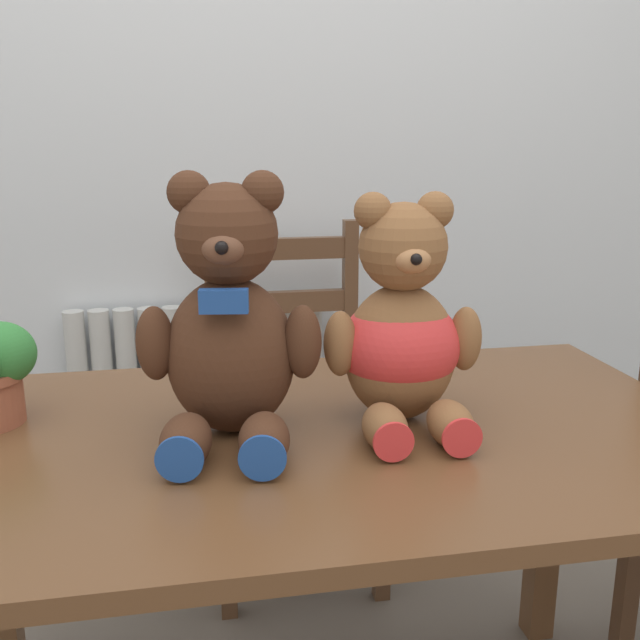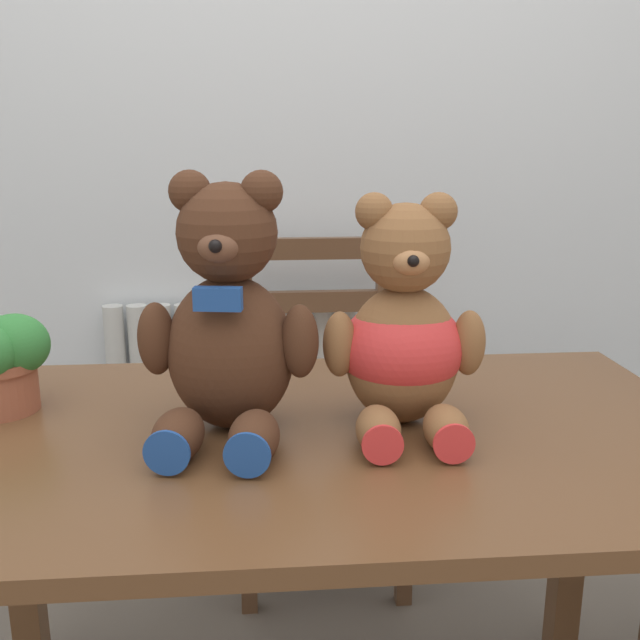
# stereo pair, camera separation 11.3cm
# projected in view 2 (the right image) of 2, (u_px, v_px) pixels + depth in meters

# --- Properties ---
(wall_back) EXTENTS (8.00, 0.04, 2.60)m
(wall_back) POSITION_uv_depth(u_px,v_px,m) (286.00, 93.00, 2.05)
(wall_back) COLOR silver
(wall_back) RESTS_ON ground_plane
(radiator) EXTENTS (0.76, 0.10, 0.70)m
(radiator) POSITION_uv_depth(u_px,v_px,m) (235.00, 423.00, 2.22)
(radiator) COLOR beige
(radiator) RESTS_ON ground_plane
(dining_table) EXTENTS (1.31, 0.76, 0.72)m
(dining_table) POSITION_uv_depth(u_px,v_px,m) (316.00, 488.00, 1.17)
(dining_table) COLOR brown
(dining_table) RESTS_ON ground_plane
(wooden_chair_behind) EXTENTS (0.44, 0.44, 0.95)m
(wooden_chair_behind) POSITION_uv_depth(u_px,v_px,m) (319.00, 405.00, 1.98)
(wooden_chair_behind) COLOR brown
(wooden_chair_behind) RESTS_ON ground_plane
(teddy_bear_left) EXTENTS (0.29, 0.30, 0.41)m
(teddy_bear_left) POSITION_uv_depth(u_px,v_px,m) (228.00, 323.00, 1.10)
(teddy_bear_left) COLOR #472819
(teddy_bear_left) RESTS_ON dining_table
(teddy_bear_right) EXTENTS (0.26, 0.27, 0.37)m
(teddy_bear_right) POSITION_uv_depth(u_px,v_px,m) (403.00, 335.00, 1.14)
(teddy_bear_right) COLOR brown
(teddy_bear_right) RESTS_ON dining_table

